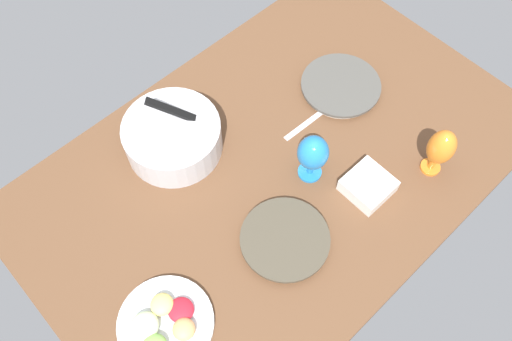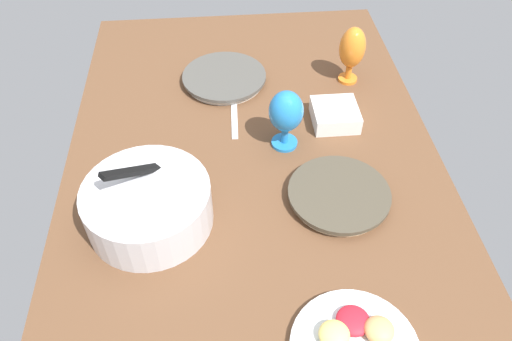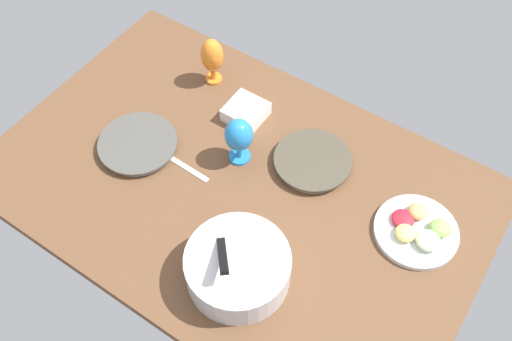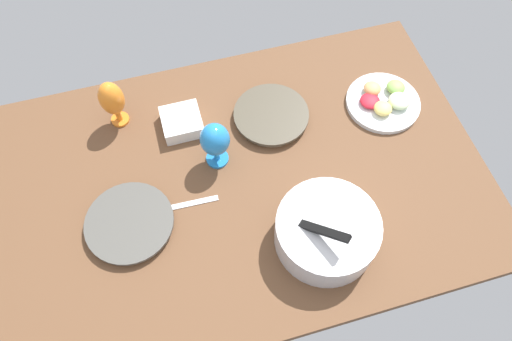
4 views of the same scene
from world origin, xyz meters
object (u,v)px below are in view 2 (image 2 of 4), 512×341
(hurricane_glass_blue, at_px, (286,113))
(square_bowl_white, at_px, (335,114))
(hurricane_glass_orange, at_px, (352,49))
(dinner_plate_left, at_px, (339,195))
(dinner_plate_right, at_px, (224,78))
(mixing_bowl, at_px, (148,204))

(hurricane_glass_blue, xyz_separation_m, square_bowl_white, (0.08, -0.16, -0.08))
(hurricane_glass_blue, xyz_separation_m, hurricane_glass_orange, (0.29, -0.25, 0.00))
(hurricane_glass_orange, distance_m, square_bowl_white, 0.24)
(dinner_plate_left, distance_m, hurricane_glass_blue, 0.27)
(dinner_plate_left, height_order, dinner_plate_right, dinner_plate_left)
(dinner_plate_left, bearing_deg, dinner_plate_right, 26.74)
(dinner_plate_right, height_order, square_bowl_white, square_bowl_white)
(hurricane_glass_orange, bearing_deg, mixing_bowl, 131.26)
(dinner_plate_left, relative_size, hurricane_glass_blue, 1.45)
(dinner_plate_left, xyz_separation_m, mixing_bowl, (-0.03, 0.47, 0.05))
(mixing_bowl, bearing_deg, dinner_plate_right, -20.13)
(dinner_plate_left, bearing_deg, hurricane_glass_orange, -14.91)
(mixing_bowl, relative_size, hurricane_glass_orange, 1.60)
(dinner_plate_right, distance_m, mixing_bowl, 0.60)
(dinner_plate_left, xyz_separation_m, hurricane_glass_orange, (0.51, -0.14, 0.10))
(dinner_plate_right, relative_size, mixing_bowl, 0.89)
(dinner_plate_left, distance_m, hurricane_glass_orange, 0.54)
(hurricane_glass_blue, bearing_deg, square_bowl_white, -62.31)
(dinner_plate_left, relative_size, square_bowl_white, 1.97)
(mixing_bowl, height_order, square_bowl_white, mixing_bowl)
(square_bowl_white, bearing_deg, dinner_plate_left, 170.64)
(dinner_plate_right, relative_size, square_bowl_white, 2.06)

